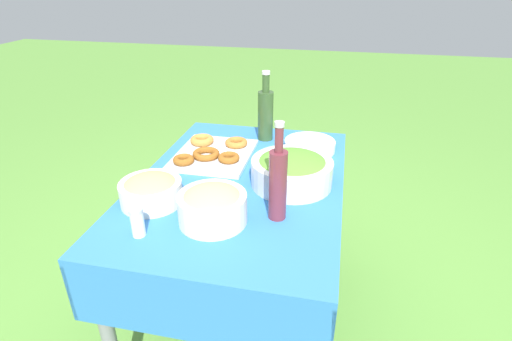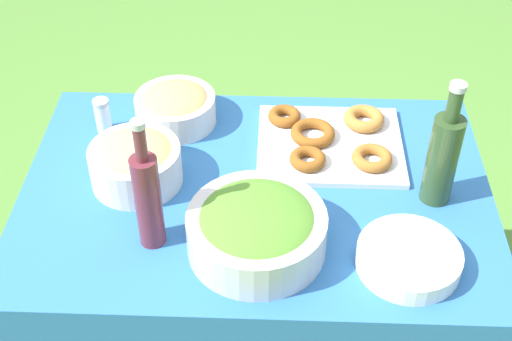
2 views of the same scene
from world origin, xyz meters
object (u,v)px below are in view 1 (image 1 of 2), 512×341
object	(u,v)px
donut_platter	(213,152)
olive_oil_bottle	(266,113)
salad_bowl	(292,170)
plate_stack	(310,146)
wine_bottle	(278,182)
bread_bowl	(151,190)
pasta_bowl	(212,205)

from	to	relation	value
donut_platter	olive_oil_bottle	world-z (taller)	olive_oil_bottle
donut_platter	salad_bowl	bearing A→B (deg)	64.13
plate_stack	wine_bottle	bearing A→B (deg)	-5.58
salad_bowl	donut_platter	distance (m)	0.43
olive_oil_bottle	bread_bowl	xyz separation A→B (m)	(0.67, -0.29, -0.08)
plate_stack	bread_bowl	bearing A→B (deg)	-41.50
olive_oil_bottle	bread_bowl	world-z (taller)	olive_oil_bottle
salad_bowl	pasta_bowl	bearing A→B (deg)	-35.60
donut_platter	wine_bottle	distance (m)	0.57
olive_oil_bottle	pasta_bowl	bearing A→B (deg)	-2.65
salad_bowl	pasta_bowl	size ratio (longest dim) A/B	1.38
salad_bowl	olive_oil_bottle	world-z (taller)	olive_oil_bottle
wine_bottle	olive_oil_bottle	bearing A→B (deg)	-165.73
salad_bowl	pasta_bowl	world-z (taller)	same
salad_bowl	bread_bowl	distance (m)	0.53
pasta_bowl	wine_bottle	distance (m)	0.23
pasta_bowl	bread_bowl	size ratio (longest dim) A/B	1.03
bread_bowl	pasta_bowl	bearing A→B (deg)	74.92
bread_bowl	olive_oil_bottle	bearing A→B (deg)	156.97
plate_stack	pasta_bowl	bearing A→B (deg)	-21.98
salad_bowl	wine_bottle	xyz separation A→B (m)	(0.24, -0.02, 0.07)
plate_stack	bread_bowl	world-z (taller)	bread_bowl
wine_bottle	donut_platter	bearing A→B (deg)	-139.44
salad_bowl	wine_bottle	bearing A→B (deg)	-3.98
plate_stack	salad_bowl	bearing A→B (deg)	-6.71
donut_platter	olive_oil_bottle	bearing A→B (deg)	142.10
salad_bowl	wine_bottle	world-z (taller)	wine_bottle
wine_bottle	bread_bowl	distance (m)	0.47
salad_bowl	olive_oil_bottle	distance (m)	0.48
plate_stack	wine_bottle	xyz separation A→B (m)	(0.58, -0.06, 0.11)
pasta_bowl	olive_oil_bottle	bearing A→B (deg)	177.35
wine_bottle	plate_stack	bearing A→B (deg)	174.42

